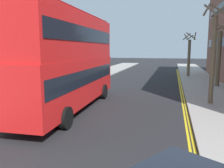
{
  "coord_description": "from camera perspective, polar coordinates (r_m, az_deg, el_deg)",
  "views": [
    {
      "loc": [
        3.51,
        -0.56,
        3.62
      ],
      "look_at": [
        0.5,
        11.0,
        1.8
      ],
      "focal_mm": 37.4,
      "sensor_mm": 36.0,
      "label": 1
    }
  ],
  "objects": [
    {
      "name": "kerb_line_inner",
      "position": [
        15.02,
        17.02,
        -5.66
      ],
      "size": [
        0.1,
        56.0,
        0.01
      ],
      "primitive_type": "cube",
      "color": "yellow",
      "rests_on": "ground"
    },
    {
      "name": "double_decker_bus_away",
      "position": [
        13.96,
        -10.59,
        6.09
      ],
      "size": [
        3.04,
        10.87,
        5.64
      ],
      "color": "red",
      "rests_on": "ground"
    },
    {
      "name": "street_tree_far",
      "position": [
        23.91,
        24.62,
        6.13
      ],
      "size": [
        1.53,
        1.33,
        5.91
      ],
      "color": "#6B6047",
      "rests_on": "sidewalk_right"
    },
    {
      "name": "street_tree_near",
      "position": [
        31.19,
        18.31,
        6.7
      ],
      "size": [
        1.55,
        1.58,
        5.47
      ],
      "color": "#6B6047",
      "rests_on": "sidewalk_right"
    },
    {
      "name": "kerb_line_outer",
      "position": [
        15.03,
        17.63,
        -5.68
      ],
      "size": [
        0.1,
        56.0,
        0.01
      ],
      "primitive_type": "cube",
      "color": "yellow",
      "rests_on": "ground"
    },
    {
      "name": "sidewalk_left",
      "position": [
        19.68,
        -16.28,
        -2.09
      ],
      "size": [
        4.0,
        80.0,
        0.14
      ],
      "primitive_type": "cube",
      "color": "#9E9991",
      "rests_on": "ground"
    },
    {
      "name": "street_tree_mid",
      "position": [
        15.94,
        23.55,
        7.04
      ],
      "size": [
        1.56,
        1.51,
        6.42
      ],
      "color": "#6B6047",
      "rests_on": "sidewalk_right"
    },
    {
      "name": "sidewalk_right",
      "position": [
        17.2,
        24.32,
        -4.03
      ],
      "size": [
        4.0,
        80.0,
        0.14
      ],
      "primitive_type": "cube",
      "color": "#9E9991",
      "rests_on": "ground"
    }
  ]
}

